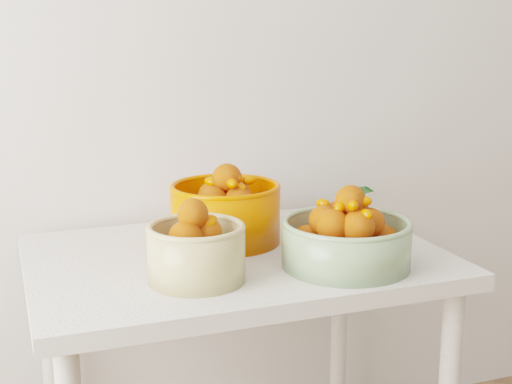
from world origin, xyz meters
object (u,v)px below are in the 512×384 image
at_px(table, 236,290).
at_px(bowl_cream, 196,250).
at_px(bowl_orange, 226,211).
at_px(bowl_green, 346,239).

distance_m(table, bowl_cream, 0.27).
xyz_separation_m(bowl_cream, bowl_orange, (0.15, 0.26, 0.01)).
bearing_deg(bowl_orange, bowl_green, -54.26).
bearing_deg(table, bowl_orange, 86.41).
relative_size(table, bowl_orange, 2.90).
height_order(bowl_cream, bowl_green, bowl_green).
height_order(table, bowl_green, bowl_green).
bearing_deg(table, bowl_green, -40.81).
xyz_separation_m(bowl_cream, bowl_green, (0.35, -0.02, -0.00)).
bearing_deg(bowl_green, bowl_cream, 176.11).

